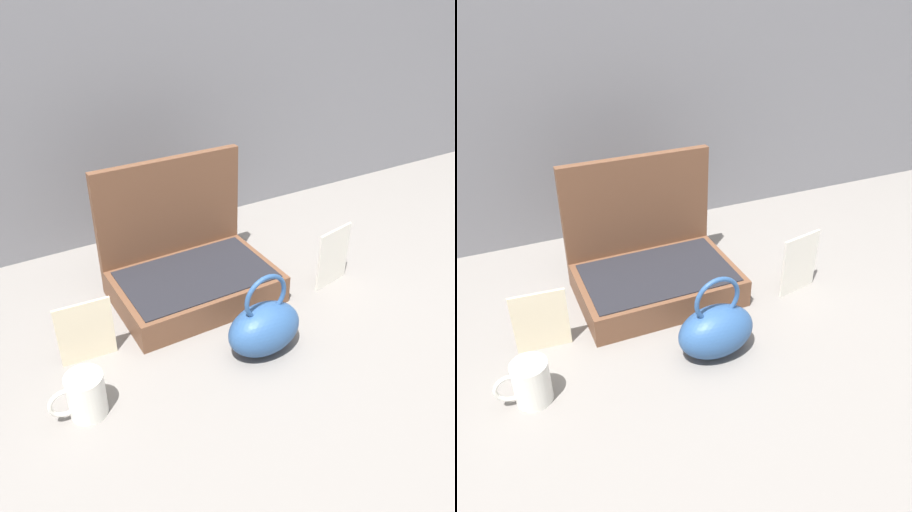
% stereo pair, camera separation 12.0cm
% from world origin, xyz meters
% --- Properties ---
extents(ground_plane, '(6.00, 6.00, 0.00)m').
position_xyz_m(ground_plane, '(0.00, 0.00, 0.00)').
color(ground_plane, slate).
extents(back_wall, '(3.20, 0.06, 1.40)m').
position_xyz_m(back_wall, '(0.00, 0.58, 0.70)').
color(back_wall, slate).
rests_on(back_wall, ground_plane).
extents(open_suitcase, '(0.42, 0.30, 0.36)m').
position_xyz_m(open_suitcase, '(-0.04, 0.15, 0.08)').
color(open_suitcase, brown).
rests_on(open_suitcase, ground_plane).
extents(teal_pouch_handbag, '(0.20, 0.13, 0.21)m').
position_xyz_m(teal_pouch_handbag, '(-0.00, -0.15, 0.07)').
color(teal_pouch_handbag, '#284C7F').
rests_on(teal_pouch_handbag, ground_plane).
extents(coffee_mug, '(0.12, 0.08, 0.10)m').
position_xyz_m(coffee_mug, '(-0.42, -0.13, 0.05)').
color(coffee_mug, silver).
rests_on(coffee_mug, ground_plane).
extents(info_card_left, '(0.12, 0.03, 0.17)m').
position_xyz_m(info_card_left, '(0.32, -0.01, 0.09)').
color(info_card_left, silver).
rests_on(info_card_left, ground_plane).
extents(poster_card_right, '(0.13, 0.02, 0.16)m').
position_xyz_m(poster_card_right, '(-0.37, 0.02, 0.08)').
color(poster_card_right, beige).
rests_on(poster_card_right, ground_plane).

